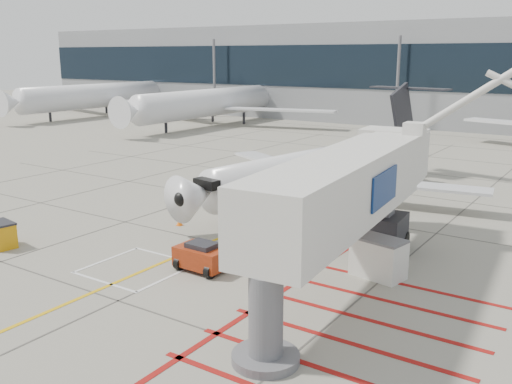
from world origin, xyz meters
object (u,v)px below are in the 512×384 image
Objects in this scene: regional_jet at (299,150)px; jet_bridge at (341,202)px; spill_bin at (1,235)px; pushback_tug at (202,256)px.

jet_bridge is at bearing -44.07° from regional_jet.
jet_bridge is 12.29× the size of spill_bin.
jet_bridge is 7.07m from pushback_tug.
regional_jet is 18.22m from spill_bin.
regional_jet reaches higher than pushback_tug.
spill_bin is at bearing -169.84° from jet_bridge.
pushback_tug is at bearing 26.58° from spill_bin.
regional_jet is 1.45× the size of jet_bridge.
regional_jet reaches higher than spill_bin.
spill_bin is (-16.82, -4.58, -3.15)m from jet_bridge.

